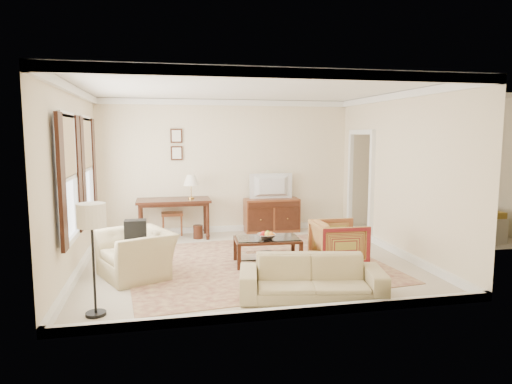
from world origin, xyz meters
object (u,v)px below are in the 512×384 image
object	(u,v)px
coffee_table	(267,244)
sofa	(312,271)
writing_desk	(174,204)
tv	(272,178)
club_armchair	(136,246)
striped_armchair	(339,241)
sideboard	(272,215)

from	to	relation	value
coffee_table	sofa	bearing A→B (deg)	-82.67
writing_desk	tv	xyz separation A→B (m)	(2.14, 0.19, 0.48)
club_armchair	coffee_table	bearing A→B (deg)	71.90
tv	sofa	world-z (taller)	tv
writing_desk	coffee_table	xyz separation A→B (m)	(1.47, -2.26, -0.36)
writing_desk	club_armchair	world-z (taller)	club_armchair
striped_armchair	sofa	xyz separation A→B (m)	(-0.92, -1.36, -0.04)
sofa	club_armchair	bearing A→B (deg)	159.58
club_armchair	sofa	distance (m)	2.72
striped_armchair	sofa	bearing A→B (deg)	147.72
writing_desk	sideboard	distance (m)	2.18
striped_armchair	sofa	world-z (taller)	striped_armchair
writing_desk	sideboard	xyz separation A→B (m)	(2.14, 0.21, -0.34)
tv	striped_armchair	size ratio (longest dim) A/B	1.12
sideboard	club_armchair	distance (m)	3.89
writing_desk	sofa	world-z (taller)	writing_desk
sideboard	club_armchair	bearing A→B (deg)	-135.62
striped_armchair	club_armchair	size ratio (longest dim) A/B	0.76
sideboard	tv	world-z (taller)	tv
tv	striped_armchair	xyz separation A→B (m)	(0.46, -2.77, -0.79)
club_armchair	sofa	bearing A→B (deg)	33.78
coffee_table	club_armchair	xyz separation A→B (m)	(-2.10, -0.24, 0.12)
writing_desk	tv	size ratio (longest dim) A/B	1.64
sideboard	striped_armchair	bearing A→B (deg)	-80.67
striped_armchair	club_armchair	xyz separation A→B (m)	(-3.23, 0.07, 0.06)
tv	striped_armchair	distance (m)	2.91
writing_desk	striped_armchair	distance (m)	3.67
sideboard	sofa	xyz separation A→B (m)	(-0.46, -4.14, 0.00)
sideboard	tv	distance (m)	0.83
sideboard	coffee_table	bearing A→B (deg)	-105.31
striped_armchair	club_armchair	world-z (taller)	club_armchair
coffee_table	striped_armchair	size ratio (longest dim) A/B	1.35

